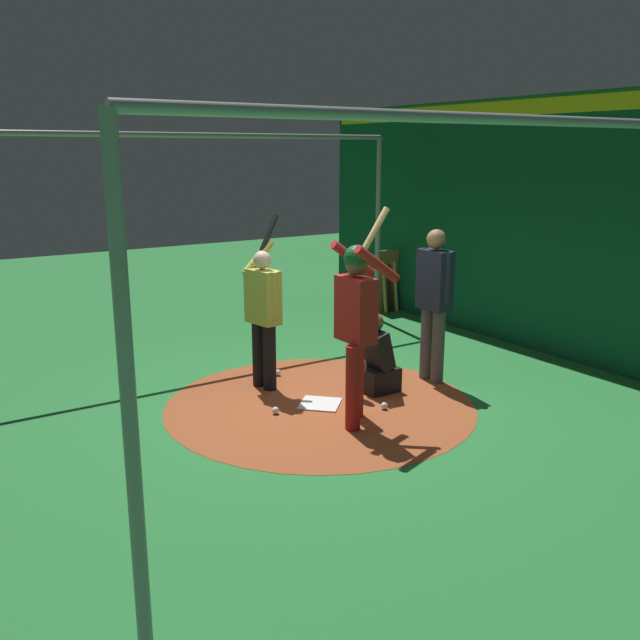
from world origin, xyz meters
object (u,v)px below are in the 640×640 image
Objects in this scene: home_plate at (320,404)px; umpire at (434,297)px; batter at (357,316)px; baseball_2 at (275,410)px; catcher at (375,361)px; baseball_0 at (278,373)px; baseball_1 at (384,406)px; bat_rack at (391,282)px; visitor at (263,310)px.

umpire is at bearing 178.39° from home_plate.
batter reaches higher than baseball_2.
catcher is 1.05m from umpire.
batter is at bearing 87.75° from baseball_0.
baseball_1 is at bearing 103.72° from baseball_0.
batter is 2.04× the size of bat_rack.
catcher reaches higher than home_plate.
batter is at bearing 132.88° from baseball_2.
catcher is at bearing -178.42° from home_plate.
umpire is at bearing -157.10° from baseball_1.
baseball_2 is at bearing -0.11° from catcher.
umpire is at bearing 178.17° from baseball_2.
baseball_0 is at bearing -95.35° from home_plate.
catcher is 0.51× the size of umpire.
home_plate is at bearing -45.19° from baseball_1.
visitor is at bearing 39.82° from baseball_0.
baseball_2 is at bearing -26.66° from baseball_1.
umpire is 1.73× the size of bat_rack.
batter reaches higher than catcher.
bat_rack is at bearing -121.32° from umpire.
baseball_1 is (-0.39, 1.60, 0.00)m from baseball_0.
batter is at bearing 12.68° from baseball_1.
visitor is 4.39m from bat_rack.
visitor reaches higher than home_plate.
umpire reaches higher than baseball_1.
baseball_0 is (0.65, -1.08, -0.32)m from catcher.
baseball_2 is (4.03, 3.09, -0.45)m from bat_rack.
visitor is 1.24m from baseball_2.
home_plate is at bearing 84.65° from baseball_0.
umpire is at bearing -160.03° from batter.
baseball_1 is at bearing 134.81° from home_plate.
baseball_0 is at bearing 30.74° from bat_rack.
home_plate is 0.70m from baseball_1.
batter is 29.01× the size of baseball_2.
baseball_0 is 1.26m from baseball_2.
batter reaches higher than home_plate.
umpire is (-0.81, 0.06, 0.67)m from catcher.
baseball_0 is (-0.10, -1.10, 0.03)m from home_plate.
home_plate is 0.21× the size of visitor.
umpire is 3.74m from bat_rack.
batter is 1.63m from umpire.
bat_rack is 14.20× the size of baseball_0.
bat_rack is 14.20× the size of baseball_2.
batter is 1.18× the size of umpire.
catcher is at bearing 48.58° from bat_rack.
baseball_0 is 1.00× the size of baseball_2.
catcher reaches higher than baseball_0.
baseball_0 is at bearing -92.25° from batter.
home_plate is at bearing 41.77° from bat_rack.
bat_rack reaches higher than baseball_2.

